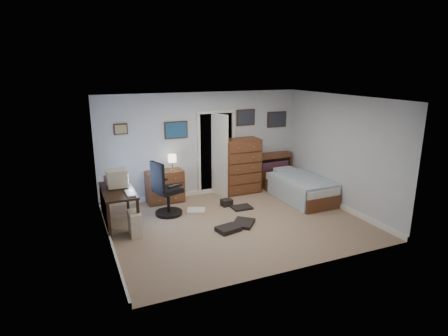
{
  "coord_description": "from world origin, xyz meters",
  "views": [
    {
      "loc": [
        -3.03,
        -6.37,
        3.07
      ],
      "look_at": [
        -0.16,
        0.3,
        1.1
      ],
      "focal_mm": 30.0,
      "sensor_mm": 36.0,
      "label": 1
    }
  ],
  "objects_px": {
    "computer_desk": "(114,199)",
    "low_dresser": "(165,187)",
    "bed": "(300,188)",
    "office_chair": "(165,195)",
    "tall_dresser": "(240,166)"
  },
  "relations": [
    {
      "from": "bed",
      "to": "computer_desk",
      "type": "bearing_deg",
      "value": 177.63
    },
    {
      "from": "tall_dresser",
      "to": "bed",
      "type": "height_order",
      "value": "tall_dresser"
    },
    {
      "from": "computer_desk",
      "to": "bed",
      "type": "bearing_deg",
      "value": -1.42
    },
    {
      "from": "low_dresser",
      "to": "bed",
      "type": "relative_size",
      "value": 0.46
    },
    {
      "from": "office_chair",
      "to": "tall_dresser",
      "type": "relative_size",
      "value": 0.88
    },
    {
      "from": "computer_desk",
      "to": "low_dresser",
      "type": "distance_m",
      "value": 1.6
    },
    {
      "from": "computer_desk",
      "to": "low_dresser",
      "type": "xyz_separation_m",
      "value": [
        1.27,
        0.96,
        -0.2
      ]
    },
    {
      "from": "low_dresser",
      "to": "computer_desk",
      "type": "bearing_deg",
      "value": -144.69
    },
    {
      "from": "low_dresser",
      "to": "tall_dresser",
      "type": "distance_m",
      "value": 1.96
    },
    {
      "from": "office_chair",
      "to": "tall_dresser",
      "type": "distance_m",
      "value": 2.27
    },
    {
      "from": "office_chair",
      "to": "bed",
      "type": "height_order",
      "value": "office_chair"
    },
    {
      "from": "bed",
      "to": "office_chair",
      "type": "bearing_deg",
      "value": 174.28
    },
    {
      "from": "computer_desk",
      "to": "low_dresser",
      "type": "height_order",
      "value": "computer_desk"
    },
    {
      "from": "low_dresser",
      "to": "tall_dresser",
      "type": "bearing_deg",
      "value": -2.6
    },
    {
      "from": "office_chair",
      "to": "tall_dresser",
      "type": "xyz_separation_m",
      "value": [
        2.13,
        0.77,
        0.22
      ]
    }
  ]
}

